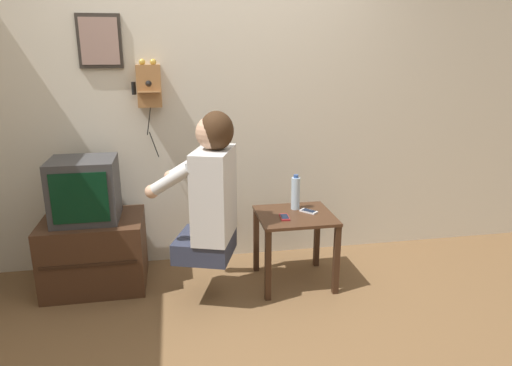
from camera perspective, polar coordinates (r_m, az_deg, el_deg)
ground_plane at (r=2.85m, az=-2.42°, el=-19.58°), size 14.00×14.00×0.00m
wall_back at (r=3.58m, az=-5.54°, el=9.94°), size 6.80×0.05×2.55m
side_table at (r=3.33m, az=4.88°, el=-5.62°), size 0.54×0.49×0.53m
person at (r=2.97m, az=-5.70°, el=-0.96°), size 0.61×0.55×0.98m
tv_stand at (r=3.54m, az=-19.46°, el=-8.16°), size 0.70×0.53×0.51m
television at (r=3.37m, az=-20.63°, el=-0.82°), size 0.44×0.38×0.44m
wall_phone_antique at (r=3.47m, az=-13.24°, el=11.78°), size 0.21×0.18×0.72m
framed_picture at (r=3.54m, az=-18.97°, el=16.42°), size 0.30×0.03×0.37m
cell_phone_held at (r=3.21m, az=3.58°, el=-4.28°), size 0.07×0.13×0.01m
cell_phone_spare at (r=3.34m, az=6.60°, el=-3.53°), size 0.13×0.13×0.01m
water_bottle at (r=3.36m, az=4.97°, el=-1.25°), size 0.06×0.06×0.26m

